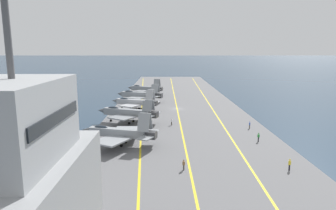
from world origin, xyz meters
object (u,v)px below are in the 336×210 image
object	(u,v)px
crew_yellow_vest	(290,164)
parked_jet_fifth	(145,88)
parked_jet_fourth	(140,95)
crew_blue_vest	(250,125)
island_tower	(15,203)
parked_jet_second	(128,113)
parked_jet_third	(135,102)
crew_green_vest	(258,137)
crew_white_vest	(172,121)
parked_jet_nearest	(120,133)
crew_brown_vest	(184,164)

from	to	relation	value
crew_yellow_vest	parked_jet_fifth	bearing A→B (deg)	19.08
parked_jet_fourth	crew_blue_vest	bearing A→B (deg)	-142.19
crew_yellow_vest	island_tower	xyz separation A→B (m)	(-22.46, 30.53, 5.94)
parked_jet_second	parked_jet_third	size ratio (longest dim) A/B	1.09
parked_jet_fifth	crew_green_vest	world-z (taller)	parked_jet_fifth
parked_jet_fifth	crew_white_vest	distance (m)	51.28
parked_jet_second	parked_jet_third	world-z (taller)	parked_jet_third
crew_white_vest	crew_yellow_vest	xyz separation A→B (m)	(-28.19, -17.54, 0.01)
crew_green_vest	parked_jet_third	bearing A→B (deg)	40.66
parked_jet_fifth	crew_white_vest	size ratio (longest dim) A/B	8.61
parked_jet_third	crew_white_vest	size ratio (longest dim) A/B	8.59
parked_jet_nearest	parked_jet_fifth	size ratio (longest dim) A/B	1.02
parked_jet_second	parked_jet_fourth	size ratio (longest dim) A/B	0.97
crew_blue_vest	parked_jet_nearest	bearing A→B (deg)	112.72
crew_white_vest	crew_yellow_vest	bearing A→B (deg)	-148.11
crew_brown_vest	parked_jet_fifth	bearing A→B (deg)	7.89
parked_jet_nearest	parked_jet_second	world-z (taller)	parked_jet_nearest
parked_jet_fourth	crew_yellow_vest	bearing A→B (deg)	-155.65
parked_jet_nearest	crew_white_vest	distance (m)	18.64
crew_blue_vest	parked_jet_third	bearing A→B (deg)	52.50
parked_jet_third	island_tower	xyz separation A→B (m)	(-69.63, 2.24, 4.43)
crew_green_vest	crew_yellow_vest	distance (m)	14.58
parked_jet_second	crew_white_vest	xyz separation A→B (m)	(-2.26, -10.98, -1.75)
crew_brown_vest	island_tower	xyz separation A→B (m)	(-22.70, 14.22, 6.00)
parked_jet_fifth	crew_yellow_vest	distance (m)	83.11
parked_jet_fifth	crew_brown_vest	size ratio (longest dim) A/B	9.13
parked_jet_third	crew_yellow_vest	distance (m)	55.03
crew_green_vest	island_tower	distance (m)	48.18
crew_white_vest	island_tower	bearing A→B (deg)	165.61
crew_green_vest	crew_blue_vest	bearing A→B (deg)	-6.06
parked_jet_fourth	crew_brown_vest	distance (m)	62.99
parked_jet_second	parked_jet_fourth	xyz separation A→B (m)	(31.65, -0.42, -0.17)
crew_yellow_vest	parked_jet_second	bearing A→B (deg)	43.13
parked_jet_fifth	island_tower	bearing A→B (deg)	178.08
crew_brown_vest	crew_green_vest	size ratio (longest dim) A/B	0.92
crew_green_vest	crew_yellow_vest	world-z (taller)	crew_green_vest
parked_jet_fifth	crew_brown_vest	bearing A→B (deg)	-172.11
parked_jet_second	crew_yellow_vest	world-z (taller)	parked_jet_second
crew_yellow_vest	island_tower	distance (m)	38.36
parked_jet_nearest	crew_green_vest	world-z (taller)	parked_jet_nearest
parked_jet_third	parked_jet_fifth	size ratio (longest dim) A/B	1.00
parked_jet_second	crew_white_vest	world-z (taller)	parked_jet_second
crew_green_vest	crew_yellow_vest	size ratio (longest dim) A/B	1.01
parked_jet_second	parked_jet_fourth	bearing A→B (deg)	-0.76
parked_jet_fifth	crew_green_vest	distance (m)	69.38
parked_jet_nearest	crew_green_vest	distance (m)	27.77
crew_blue_vest	crew_green_vest	size ratio (longest dim) A/B	0.92
parked_jet_nearest	island_tower	size ratio (longest dim) A/B	0.69
crew_blue_vest	crew_yellow_vest	world-z (taller)	crew_yellow_vest
crew_brown_vest	crew_yellow_vest	world-z (taller)	crew_yellow_vest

